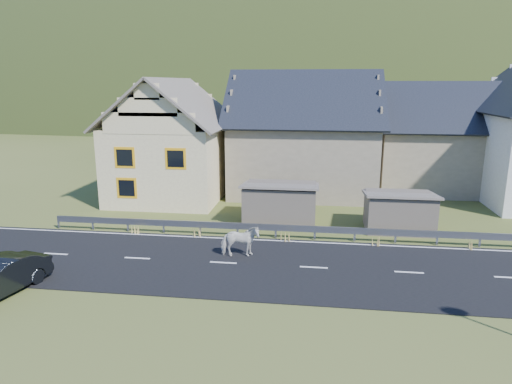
# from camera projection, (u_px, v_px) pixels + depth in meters

# --- Properties ---
(ground) EXTENTS (160.00, 160.00, 0.00)m
(ground) POSITION_uv_depth(u_px,v_px,m) (314.00, 268.00, 19.77)
(ground) COLOR #3E4D1C
(ground) RESTS_ON ground
(road) EXTENTS (60.00, 7.00, 0.04)m
(road) POSITION_uv_depth(u_px,v_px,m) (314.00, 268.00, 19.77)
(road) COLOR black
(road) RESTS_ON ground
(lane_markings) EXTENTS (60.00, 6.60, 0.01)m
(lane_markings) POSITION_uv_depth(u_px,v_px,m) (314.00, 267.00, 19.76)
(lane_markings) COLOR silver
(lane_markings) RESTS_ON road
(guardrail) EXTENTS (28.10, 0.09, 0.75)m
(guardrail) POSITION_uv_depth(u_px,v_px,m) (315.00, 230.00, 23.19)
(guardrail) COLOR #93969B
(guardrail) RESTS_ON ground
(shed_left) EXTENTS (4.30, 3.30, 2.40)m
(shed_left) POSITION_uv_depth(u_px,v_px,m) (280.00, 204.00, 26.04)
(shed_left) COLOR #6C6053
(shed_left) RESTS_ON ground
(shed_right) EXTENTS (3.80, 2.90, 2.20)m
(shed_right) POSITION_uv_depth(u_px,v_px,m) (399.00, 212.00, 24.74)
(shed_right) COLOR #6C6053
(shed_right) RESTS_ON ground
(house_cream) EXTENTS (7.80, 9.80, 8.30)m
(house_cream) POSITION_uv_depth(u_px,v_px,m) (172.00, 134.00, 31.61)
(house_cream) COLOR beige
(house_cream) RESTS_ON ground
(house_stone_a) EXTENTS (10.80, 9.80, 8.90)m
(house_stone_a) POSITION_uv_depth(u_px,v_px,m) (304.00, 128.00, 33.27)
(house_stone_a) COLOR gray
(house_stone_a) RESTS_ON ground
(house_stone_b) EXTENTS (9.80, 8.80, 8.10)m
(house_stone_b) POSITION_uv_depth(u_px,v_px,m) (439.00, 132.00, 34.00)
(house_stone_b) COLOR gray
(house_stone_b) RESTS_ON ground
(mountain) EXTENTS (440.00, 280.00, 260.00)m
(mountain) POSITION_uv_depth(u_px,v_px,m) (328.00, 148.00, 197.25)
(mountain) COLOR #253916
(mountain) RESTS_ON ground
(conifer_patch) EXTENTS (76.00, 50.00, 28.00)m
(conifer_patch) POSITION_uv_depth(u_px,v_px,m) (127.00, 89.00, 131.47)
(conifer_patch) COLOR black
(conifer_patch) RESTS_ON ground
(horse) EXTENTS (1.08, 1.86, 1.48)m
(horse) POSITION_uv_depth(u_px,v_px,m) (240.00, 241.00, 20.84)
(horse) COLOR silver
(horse) RESTS_ON road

